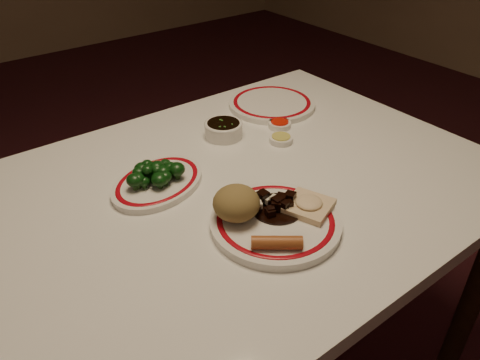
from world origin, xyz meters
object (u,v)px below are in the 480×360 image
(main_plate, at_px, (275,222))
(stirfry_heap, at_px, (276,204))
(fried_wonton, at_px, (309,205))
(dining_table, at_px, (245,210))
(soy_bowl, at_px, (224,130))
(broccoli_plate, at_px, (158,182))
(rice_mound, at_px, (236,203))
(spring_roll, at_px, (277,243))
(broccoli_pile, at_px, (156,172))

(main_plate, height_order, stirfry_heap, stirfry_heap)
(fried_wonton, bearing_deg, dining_table, 96.47)
(fried_wonton, height_order, soy_bowl, fried_wonton)
(stirfry_heap, bearing_deg, broccoli_plate, 119.94)
(rice_mound, xyz_separation_m, broccoli_plate, (-0.06, 0.22, -0.04))
(spring_roll, distance_m, fried_wonton, 0.14)
(rice_mound, relative_size, broccoli_plate, 0.34)
(dining_table, distance_m, stirfry_heap, 0.19)
(spring_roll, bearing_deg, stirfry_heap, -3.00)
(main_plate, xyz_separation_m, soy_bowl, (0.14, 0.38, 0.01))
(dining_table, height_order, broccoli_plate, broccoli_plate)
(main_plate, relative_size, broccoli_pile, 2.29)
(main_plate, xyz_separation_m, broccoli_pile, (-0.12, 0.27, 0.03))
(fried_wonton, xyz_separation_m, stirfry_heap, (-0.05, 0.04, 0.00))
(broccoli_pile, bearing_deg, soy_bowl, 21.37)
(soy_bowl, bearing_deg, main_plate, -110.25)
(dining_table, height_order, rice_mound, rice_mound)
(broccoli_plate, bearing_deg, dining_table, -30.06)
(main_plate, bearing_deg, broccoli_plate, 113.63)
(dining_table, distance_m, soy_bowl, 0.25)
(rice_mound, relative_size, stirfry_heap, 0.89)
(rice_mound, xyz_separation_m, spring_roll, (0.00, -0.12, -0.02))
(rice_mound, relative_size, fried_wonton, 0.82)
(rice_mound, height_order, broccoli_pile, rice_mound)
(main_plate, distance_m, broccoli_plate, 0.30)
(spring_roll, xyz_separation_m, stirfry_heap, (0.08, 0.09, -0.00))
(fried_wonton, height_order, broccoli_plate, fried_wonton)
(rice_mound, bearing_deg, dining_table, 46.10)
(main_plate, xyz_separation_m, rice_mound, (-0.06, 0.05, 0.04))
(stirfry_heap, bearing_deg, dining_table, 77.76)
(dining_table, distance_m, broccoli_pile, 0.24)
(dining_table, xyz_separation_m, fried_wonton, (0.02, -0.19, 0.12))
(rice_mound, xyz_separation_m, broccoli_pile, (-0.06, 0.22, -0.01))
(spring_roll, distance_m, soy_bowl, 0.49)
(rice_mound, xyz_separation_m, stirfry_heap, (0.08, -0.03, -0.02))
(rice_mound, distance_m, broccoli_pile, 0.23)
(rice_mound, xyz_separation_m, soy_bowl, (0.20, 0.32, -0.03))
(spring_roll, distance_m, stirfry_heap, 0.12)
(soy_bowl, bearing_deg, broccoli_pile, -158.63)
(stirfry_heap, relative_size, soy_bowl, 1.05)
(spring_roll, relative_size, broccoli_pile, 0.72)
(dining_table, height_order, fried_wonton, fried_wonton)
(dining_table, height_order, spring_roll, spring_roll)
(rice_mound, bearing_deg, soy_bowl, 58.46)
(fried_wonton, bearing_deg, stirfry_heap, 142.37)
(fried_wonton, height_order, stirfry_heap, stirfry_heap)
(stirfry_heap, xyz_separation_m, broccoli_pile, (-0.15, 0.25, 0.01))
(spring_roll, height_order, stirfry_heap, stirfry_heap)
(main_plate, height_order, broccoli_pile, broccoli_pile)
(spring_roll, relative_size, stirfry_heap, 0.89)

